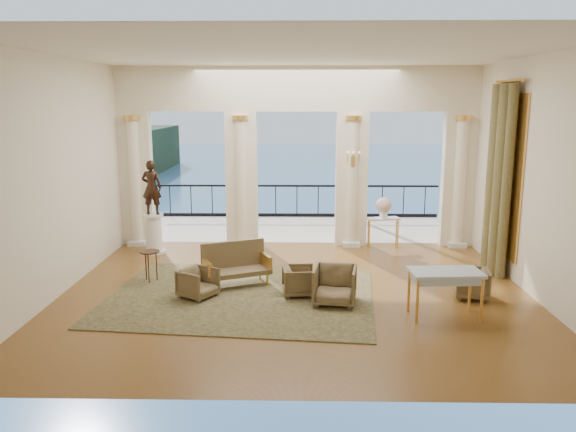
{
  "coord_description": "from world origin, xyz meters",
  "views": [
    {
      "loc": [
        0.06,
        -10.35,
        3.64
      ],
      "look_at": [
        -0.15,
        0.6,
        1.4
      ],
      "focal_mm": 35.0,
      "sensor_mm": 36.0,
      "label": 1
    }
  ],
  "objects_px": {
    "armchair_a": "(198,282)",
    "game_table": "(446,276)",
    "pedestal": "(154,234)",
    "statue": "(152,187)",
    "armchair_c": "(472,282)",
    "armchair_d": "(299,279)",
    "console_table": "(383,223)",
    "side_table": "(150,255)",
    "settee": "(235,264)",
    "armchair_b": "(335,283)"
  },
  "relations": [
    {
      "from": "settee",
      "to": "statue",
      "type": "distance_m",
      "value": 3.51
    },
    {
      "from": "armchair_a",
      "to": "statue",
      "type": "relative_size",
      "value": 0.48
    },
    {
      "from": "console_table",
      "to": "statue",
      "type": "bearing_deg",
      "value": 173.74
    },
    {
      "from": "armchair_c",
      "to": "side_table",
      "type": "xyz_separation_m",
      "value": [
        -6.31,
        0.83,
        0.25
      ]
    },
    {
      "from": "armchair_d",
      "to": "console_table",
      "type": "bearing_deg",
      "value": -36.22
    },
    {
      "from": "settee",
      "to": "side_table",
      "type": "distance_m",
      "value": 1.78
    },
    {
      "from": "console_table",
      "to": "armchair_c",
      "type": "bearing_deg",
      "value": -86.24
    },
    {
      "from": "armchair_b",
      "to": "armchair_c",
      "type": "xyz_separation_m",
      "value": [
        2.6,
        0.38,
        -0.08
      ]
    },
    {
      "from": "armchair_b",
      "to": "pedestal",
      "type": "distance_m",
      "value": 5.43
    },
    {
      "from": "armchair_d",
      "to": "side_table",
      "type": "distance_m",
      "value": 3.16
    },
    {
      "from": "armchair_d",
      "to": "game_table",
      "type": "relative_size",
      "value": 0.5
    },
    {
      "from": "statue",
      "to": "armchair_c",
      "type": "bearing_deg",
      "value": 159.38
    },
    {
      "from": "side_table",
      "to": "armchair_d",
      "type": "bearing_deg",
      "value": -13.85
    },
    {
      "from": "armchair_c",
      "to": "statue",
      "type": "xyz_separation_m",
      "value": [
        -6.8,
        3.07,
        1.31
      ]
    },
    {
      "from": "armchair_c",
      "to": "armchair_a",
      "type": "bearing_deg",
      "value": -77.39
    },
    {
      "from": "armchair_c",
      "to": "armchair_d",
      "type": "relative_size",
      "value": 1.0
    },
    {
      "from": "armchair_b",
      "to": "statue",
      "type": "bearing_deg",
      "value": 149.16
    },
    {
      "from": "game_table",
      "to": "pedestal",
      "type": "xyz_separation_m",
      "value": [
        -6.03,
        4.05,
        -0.27
      ]
    },
    {
      "from": "armchair_c",
      "to": "statue",
      "type": "distance_m",
      "value": 7.57
    },
    {
      "from": "armchair_d",
      "to": "statue",
      "type": "height_order",
      "value": "statue"
    },
    {
      "from": "armchair_a",
      "to": "game_table",
      "type": "height_order",
      "value": "game_table"
    },
    {
      "from": "armchair_b",
      "to": "armchair_c",
      "type": "height_order",
      "value": "armchair_b"
    },
    {
      "from": "game_table",
      "to": "console_table",
      "type": "distance_m",
      "value": 4.73
    },
    {
      "from": "armchair_b",
      "to": "armchair_d",
      "type": "height_order",
      "value": "armchair_b"
    },
    {
      "from": "armchair_d",
      "to": "pedestal",
      "type": "relative_size",
      "value": 0.64
    },
    {
      "from": "pedestal",
      "to": "console_table",
      "type": "bearing_deg",
      "value": 6.75
    },
    {
      "from": "armchair_b",
      "to": "side_table",
      "type": "height_order",
      "value": "armchair_b"
    },
    {
      "from": "armchair_d",
      "to": "side_table",
      "type": "bearing_deg",
      "value": 70.07
    },
    {
      "from": "armchair_c",
      "to": "armchair_d",
      "type": "height_order",
      "value": "armchair_c"
    },
    {
      "from": "game_table",
      "to": "pedestal",
      "type": "distance_m",
      "value": 7.27
    },
    {
      "from": "settee",
      "to": "game_table",
      "type": "xyz_separation_m",
      "value": [
        3.77,
        -1.65,
        0.3
      ]
    },
    {
      "from": "armchair_c",
      "to": "statue",
      "type": "bearing_deg",
      "value": -102.65
    },
    {
      "from": "armchair_d",
      "to": "game_table",
      "type": "distance_m",
      "value": 2.74
    },
    {
      "from": "armchair_a",
      "to": "side_table",
      "type": "xyz_separation_m",
      "value": [
        -1.14,
        0.92,
        0.25
      ]
    },
    {
      "from": "armchair_b",
      "to": "statue",
      "type": "height_order",
      "value": "statue"
    },
    {
      "from": "side_table",
      "to": "armchair_b",
      "type": "bearing_deg",
      "value": -18.11
    },
    {
      "from": "game_table",
      "to": "statue",
      "type": "bearing_deg",
      "value": 142.38
    },
    {
      "from": "game_table",
      "to": "pedestal",
      "type": "bearing_deg",
      "value": 142.38
    },
    {
      "from": "side_table",
      "to": "armchair_a",
      "type": "bearing_deg",
      "value": -38.85
    },
    {
      "from": "game_table",
      "to": "statue",
      "type": "distance_m",
      "value": 7.32
    },
    {
      "from": "armchair_d",
      "to": "console_table",
      "type": "xyz_separation_m",
      "value": [
        2.12,
        3.66,
        0.32
      ]
    },
    {
      "from": "armchair_d",
      "to": "pedestal",
      "type": "xyz_separation_m",
      "value": [
        -3.55,
        2.99,
        0.16
      ]
    },
    {
      "from": "settee",
      "to": "armchair_d",
      "type": "bearing_deg",
      "value": -48.85
    },
    {
      "from": "armchair_c",
      "to": "armchair_d",
      "type": "bearing_deg",
      "value": -79.78
    },
    {
      "from": "armchair_a",
      "to": "pedestal",
      "type": "bearing_deg",
      "value": 59.45
    },
    {
      "from": "statue",
      "to": "console_table",
      "type": "distance_m",
      "value": 5.8
    },
    {
      "from": "settee",
      "to": "console_table",
      "type": "relative_size",
      "value": 1.68
    },
    {
      "from": "armchair_c",
      "to": "console_table",
      "type": "height_order",
      "value": "console_table"
    },
    {
      "from": "armchair_a",
      "to": "armchair_c",
      "type": "distance_m",
      "value": 5.16
    },
    {
      "from": "armchair_a",
      "to": "armchair_d",
      "type": "relative_size",
      "value": 1.0
    }
  ]
}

